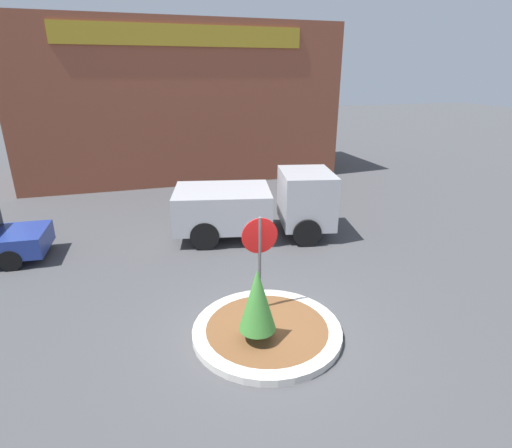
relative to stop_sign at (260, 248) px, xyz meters
The scene contains 6 objects.
ground_plane 1.86m from the stop_sign, 95.42° to the right, with size 120.00×120.00×0.00m, color #474749.
traffic_island 1.79m from the stop_sign, 95.42° to the right, with size 3.21×3.21×0.16m.
stop_sign is the anchor object (origin of this frame).
island_shrub 1.33m from the stop_sign, 109.32° to the right, with size 0.75×0.75×1.61m.
utility_truck 4.97m from the stop_sign, 73.47° to the left, with size 5.67×3.39×2.21m.
storefront_building 15.12m from the stop_sign, 89.43° to the left, with size 15.84×6.07×7.70m.
Camera 1 is at (-2.32, -6.88, 5.27)m, focal length 28.00 mm.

